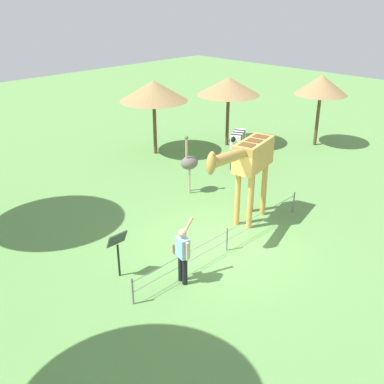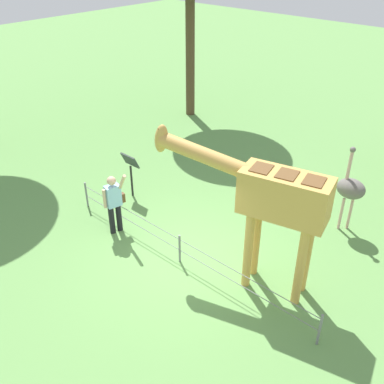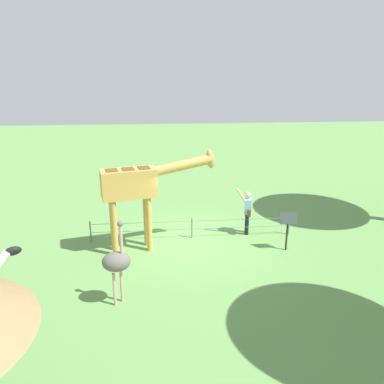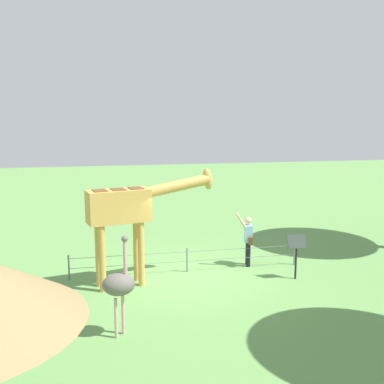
{
  "view_description": "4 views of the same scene",
  "coord_description": "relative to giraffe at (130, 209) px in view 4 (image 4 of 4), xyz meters",
  "views": [
    {
      "loc": [
        8.89,
        7.6,
        7.08
      ],
      "look_at": [
        0.59,
        -0.61,
        1.81
      ],
      "focal_mm": 42.39,
      "sensor_mm": 36.0,
      "label": 1
    },
    {
      "loc": [
        -5.48,
        5.9,
        6.65
      ],
      "look_at": [
        -0.4,
        0.27,
        2.06
      ],
      "focal_mm": 41.19,
      "sensor_mm": 36.0,
      "label": 2
    },
    {
      "loc": [
        -1.08,
        -11.93,
        5.67
      ],
      "look_at": [
        0.0,
        0.22,
        1.71
      ],
      "focal_mm": 35.33,
      "sensor_mm": 36.0,
      "label": 3
    },
    {
      "loc": [
        -2.5,
        -13.01,
        4.8
      ],
      "look_at": [
        0.25,
        0.75,
        2.39
      ],
      "focal_mm": 43.06,
      "sensor_mm": 36.0,
      "label": 4
    }
  ],
  "objects": [
    {
      "name": "ostrich",
      "position": [
        -0.45,
        -3.07,
        -0.99
      ],
      "size": [
        0.7,
        0.56,
        2.25
      ],
      "color": "#CC9E93",
      "rests_on": "ground_plane"
    },
    {
      "name": "info_sign",
      "position": [
        4.75,
        -0.53,
        -1.22
      ],
      "size": [
        0.56,
        0.21,
        1.32
      ],
      "color": "black",
      "rests_on": "ground_plane"
    },
    {
      "name": "wire_fence",
      "position": [
        1.75,
        0.68,
        -1.76
      ],
      "size": [
        7.05,
        0.05,
        0.75
      ],
      "color": "slate",
      "rests_on": "ground_plane"
    },
    {
      "name": "giraffe",
      "position": [
        0.0,
        0.0,
        0.0
      ],
      "size": [
        3.76,
        1.32,
        3.21
      ],
      "color": "gold",
      "rests_on": "ground_plane"
    },
    {
      "name": "ground_plane",
      "position": [
        1.75,
        0.44,
        -2.17
      ],
      "size": [
        60.0,
        60.0,
        0.0
      ],
      "primitive_type": "plane",
      "color": "#60934C"
    },
    {
      "name": "visitor",
      "position": [
        3.75,
        0.88,
        -1.26
      ],
      "size": [
        0.63,
        0.59,
        1.76
      ],
      "color": "black",
      "rests_on": "ground_plane"
    }
  ]
}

